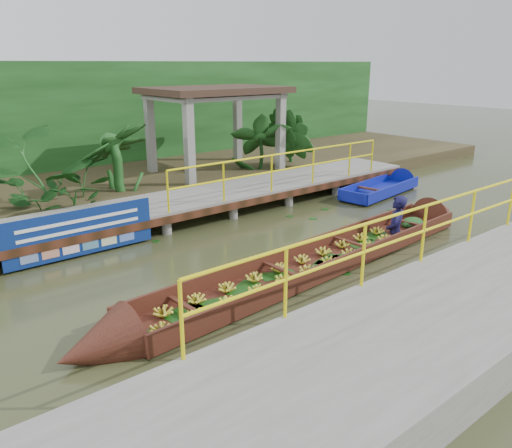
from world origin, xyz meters
TOP-DOWN VIEW (x-y plane):
  - ground at (0.00, 0.00)m, footprint 80.00×80.00m
  - land_strip at (0.00, 7.50)m, footprint 30.00×8.00m
  - far_dock at (0.02, 3.43)m, footprint 16.00×2.06m
  - near_dock at (1.00, -4.20)m, footprint 18.00×2.40m
  - pavilion at (3.00, 6.30)m, footprint 4.40×3.00m
  - foliage_backdrop at (0.00, 10.00)m, footprint 30.00×0.80m
  - vendor_boat at (0.70, -1.06)m, footprint 10.80×1.72m
  - moored_blue_boat at (6.93, 1.94)m, footprint 3.85×1.50m
  - blue_banner at (-3.13, 2.48)m, footprint 3.17×0.04m
  - tropical_plants at (-0.97, 5.30)m, footprint 14.35×1.35m

SIDE VIEW (x-z plane):
  - ground at x=0.00m, z-range 0.00..0.00m
  - moored_blue_boat at x=6.93m, z-range -0.29..0.61m
  - land_strip at x=0.00m, z-range 0.00..0.45m
  - vendor_boat at x=0.70m, z-range -0.90..1.39m
  - near_dock at x=1.00m, z-range -0.56..1.16m
  - far_dock at x=0.02m, z-range -0.35..1.30m
  - blue_banner at x=-3.13m, z-range 0.06..1.05m
  - tropical_plants at x=-0.97m, z-range 0.45..2.14m
  - foliage_backdrop at x=0.00m, z-range 0.00..4.00m
  - pavilion at x=3.00m, z-range 1.32..4.32m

